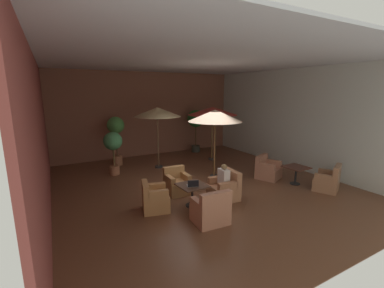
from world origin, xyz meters
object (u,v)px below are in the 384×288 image
armchair_front_left_west (225,189)px  patio_umbrella_tall_red (157,112)px  armchair_front_right_east (328,181)px  patio_umbrella_near_wall (215,116)px  iced_drink_cup (192,184)px  potted_tree_mid_right (116,131)px  armchair_front_right_north (268,170)px  patio_umbrella_center_beige (212,111)px  cafe_table_front_right (296,170)px  cafe_table_front_left (192,189)px  armchair_front_left_east (155,199)px  armchair_front_left_north (177,184)px  potted_tree_mid_left (196,121)px  open_laptop (193,185)px  patron_blue_shirt (224,176)px  armchair_front_left_south (211,211)px  potted_tree_left_corner (113,145)px

armchair_front_left_west → patio_umbrella_tall_red: (-0.55, 4.06, 2.05)m
armchair_front_right_east → patio_umbrella_near_wall: patio_umbrella_near_wall is taller
patio_umbrella_tall_red → iced_drink_cup: 4.41m
potted_tree_mid_right → armchair_front_right_north: bearing=-44.6°
patio_umbrella_center_beige → patio_umbrella_near_wall: 2.55m
armchair_front_left_west → potted_tree_mid_right: bearing=110.7°
cafe_table_front_right → iced_drink_cup: bearing=177.6°
cafe_table_front_left → armchair_front_left_east: 1.09m
cafe_table_front_left → patio_umbrella_tall_red: bearing=82.3°
patio_umbrella_near_wall → armchair_front_left_east: bearing=-152.9°
armchair_front_left_north → patio_umbrella_center_beige: size_ratio=0.33×
cafe_table_front_right → patio_umbrella_near_wall: 3.45m
armchair_front_right_north → potted_tree_mid_left: size_ratio=0.47×
patio_umbrella_tall_red → open_laptop: patio_umbrella_tall_red is taller
open_laptop → cafe_table_front_right: bearing=-1.3°
patio_umbrella_near_wall → potted_tree_mid_right: 4.54m
armchair_front_left_west → open_laptop: armchair_front_left_west is taller
armchair_front_left_west → patron_blue_shirt: patron_blue_shirt is taller
cafe_table_front_left → armchair_front_left_west: bearing=-3.5°
armchair_front_right_east → patio_umbrella_tall_red: size_ratio=0.40×
cafe_table_front_right → armchair_front_right_north: 1.05m
patio_umbrella_tall_red → cafe_table_front_left: bearing=-97.7°
armchair_front_left_north → patio_umbrella_center_beige: (3.23, 2.89, 2.01)m
patio_umbrella_tall_red → patio_umbrella_center_beige: (2.71, -0.01, -0.05)m
armchair_front_right_east → potted_tree_mid_left: potted_tree_mid_left is taller
armchair_front_left_south → patio_umbrella_near_wall: (2.01, 2.88, 2.02)m
open_laptop → patron_blue_shirt: bearing=2.9°
armchair_front_left_east → iced_drink_cup: 1.12m
patio_umbrella_near_wall → cafe_table_front_right: bearing=-43.4°
potted_tree_mid_left → armchair_front_left_south: bearing=-116.7°
armchair_front_left_west → potted_tree_mid_left: bearing=68.5°
cafe_table_front_right → armchair_front_right_east: bearing=-64.5°
iced_drink_cup → potted_tree_left_corner: bearing=108.0°
armchair_front_left_east → patio_umbrella_center_beige: patio_umbrella_center_beige is taller
armchair_front_right_east → patio_umbrella_tall_red: bearing=127.7°
patron_blue_shirt → cafe_table_front_left: bearing=176.5°
armchair_front_right_east → patron_blue_shirt: (-3.46, 1.07, 0.41)m
armchair_front_left_south → armchair_front_right_north: size_ratio=0.86×
patio_umbrella_near_wall → iced_drink_cup: size_ratio=23.42×
patio_umbrella_near_wall → potted_tree_mid_right: (-2.86, 3.44, -0.80)m
armchair_front_right_east → potted_tree_left_corner: 7.79m
patio_umbrella_tall_red → potted_tree_mid_left: patio_umbrella_tall_red is taller
armchair_front_left_east → potted_tree_left_corner: 3.81m
patio_umbrella_tall_red → open_laptop: bearing=-98.1°
patio_umbrella_near_wall → patron_blue_shirt: patio_umbrella_near_wall is taller
armchair_front_left_north → patron_blue_shirt: (1.01, -1.15, 0.42)m
armchair_front_right_north → armchair_front_left_west: bearing=-162.8°
armchair_front_left_west → armchair_front_right_east: 3.58m
armchair_front_left_south → potted_tree_mid_right: (-0.85, 6.32, 1.22)m
armchair_front_right_north → armchair_front_right_east: (0.85, -1.87, 0.01)m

